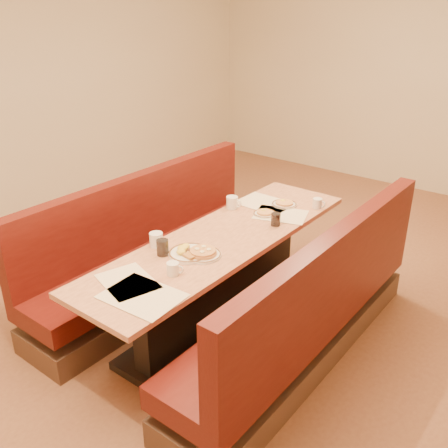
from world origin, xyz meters
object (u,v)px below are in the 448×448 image
Objects in this scene: coffee_mug_a at (173,269)px; coffee_mug_c at (318,203)px; soda_tumbler_near at (163,247)px; coffee_mug_d at (232,202)px; booth_left at (156,255)px; pancake_plate at (203,254)px; coffee_mug_b at (156,240)px; soda_tumbler_mid at (276,219)px; booth_right at (307,316)px; diner_table at (223,281)px; eggs_plate at (189,253)px.

coffee_mug_c is (0.19, 1.55, -0.00)m from coffee_mug_a.
coffee_mug_d is at bearing 97.40° from soda_tumbler_near.
pancake_plate is at bearing -21.72° from booth_left.
coffee_mug_b is 1.31× the size of soda_tumbler_mid.
pancake_plate is 0.88m from coffee_mug_d.
pancake_plate is at bearing -153.78° from booth_right.
booth_right is 0.81m from soda_tumbler_mid.
coffee_mug_c is at bearing 42.20° from booth_left.
booth_right is (0.73, 0.00, -0.01)m from diner_table.
coffee_mug_a is (-0.64, -0.63, 0.43)m from booth_right.
diner_table is 0.52m from pancake_plate.
diner_table is 9.87× the size of pancake_plate.
coffee_mug_c is (-0.45, 0.92, 0.43)m from booth_right.
pancake_plate is at bearing -76.50° from diner_table.
booth_right is 0.84m from pancake_plate.
coffee_mug_a is at bearing -37.41° from booth_left.
coffee_mug_b is (-0.35, -0.09, 0.03)m from pancake_plate.
soda_tumbler_near is at bearing 123.69° from coffee_mug_a.
booth_right reaches higher than pancake_plate.
booth_right is 1.00m from coffee_mug_a.
booth_left is 1.12m from coffee_mug_a.
coffee_mug_c is at bearing 72.90° from diner_table.
soda_tumbler_near is at bearing -107.60° from diner_table.
diner_table is 1.05m from coffee_mug_c.
eggs_plate is at bearing -109.94° from coffee_mug_c.
booth_right is at bearing -37.33° from soda_tumbler_mid.
coffee_mug_b is at bearing 125.09° from coffee_mug_a.
coffee_mug_b is at bearing -119.84° from coffee_mug_c.
soda_tumbler_near is (-0.23, -0.16, 0.04)m from pancake_plate.
booth_right is 1.11m from coffee_mug_c.
diner_table is at bearing 103.50° from pancake_plate.
eggs_plate is at bearing 87.10° from coffee_mug_a.
soda_tumbler_mid is (-0.54, 0.41, 0.44)m from booth_right.
soda_tumbler_near reaches higher than coffee_mug_c.
booth_left is at bearing 180.00° from booth_right.
coffee_mug_b is 0.95m from soda_tumbler_mid.
coffee_mug_b reaches higher than soda_tumbler_mid.
soda_tumbler_mid is (0.12, 0.73, 0.03)m from pancake_plate.
eggs_plate is at bearing -80.32° from coffee_mug_d.
coffee_mug_b is (-1.01, -0.41, 0.44)m from booth_right.
coffee_mug_d reaches higher than coffee_mug_a.
eggs_plate is (-0.01, -0.37, 0.39)m from diner_table.
booth_left is 0.91m from eggs_plate.
pancake_plate is 2.23× the size of soda_tumbler_near.
coffee_mug_c reaches higher than eggs_plate.
pancake_plate is 2.52× the size of soda_tumbler_mid.
coffee_mug_d reaches higher than soda_tumbler_mid.
coffee_mug_c is 0.71m from coffee_mug_d.
diner_table is 23.01× the size of coffee_mug_a.
booth_right is 1.10m from soda_tumbler_near.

